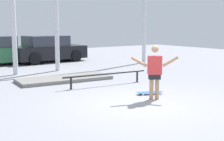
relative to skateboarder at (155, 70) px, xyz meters
The scene contains 7 objects.
ground_plane 1.09m from the skateboarder, 166.54° to the right, with size 36.00×36.00×0.00m, color gray.
skateboarder is the anchor object (origin of this frame).
skateboard 1.01m from the skateboarder, 57.64° to the left, with size 0.78×0.48×0.08m.
manual_pad 4.27m from the skateboarder, 98.70° to the left, with size 3.44×1.33×0.12m, color slate.
grind_rail 2.51m from the skateboarder, 88.04° to the left, with size 3.17×0.35×0.43m.
canopy_support_right 7.55m from the skateboarder, 66.33° to the left, with size 5.41×0.20×5.01m.
parked_car_black 10.17m from the skateboarder, 82.04° to the left, with size 4.09×2.08×1.46m.
Camera 1 is at (-5.26, -6.02, 2.06)m, focal length 50.00 mm.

